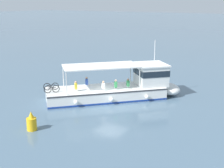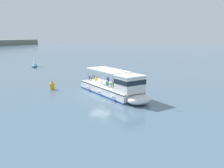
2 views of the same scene
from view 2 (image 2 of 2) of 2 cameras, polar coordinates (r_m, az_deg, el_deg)
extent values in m
plane|color=slate|center=(30.12, -3.00, -2.76)|extent=(400.00, 400.00, 0.00)
cube|color=white|center=(30.81, -0.61, -1.36)|extent=(9.78, 10.02, 1.10)
ellipsoid|color=white|center=(25.96, 6.81, -3.91)|extent=(3.65, 3.62, 1.01)
cube|color=navy|center=(30.92, -0.61, -2.17)|extent=(9.81, 10.05, 0.16)
cube|color=#2D2D33|center=(30.71, -0.61, -0.51)|extent=(9.82, 10.06, 0.10)
cube|color=white|center=(26.98, 4.43, 0.00)|extent=(3.76, 3.76, 1.90)
cube|color=#19232D|center=(26.91, 4.44, 0.69)|extent=(3.84, 3.83, 0.56)
cube|color=white|center=(26.79, 4.46, 2.12)|extent=(3.99, 3.99, 0.12)
cube|color=white|center=(30.71, -1.08, 3.53)|extent=(6.76, 6.88, 0.10)
cylinder|color=silver|center=(29.03, 4.63, 0.92)|extent=(0.08, 0.08, 2.00)
cylinder|color=silver|center=(27.47, 0.14, 0.35)|extent=(0.08, 0.08, 2.00)
cylinder|color=silver|center=(34.31, -2.04, 2.60)|extent=(0.08, 0.08, 2.00)
cylinder|color=silver|center=(33.00, -6.08, 2.18)|extent=(0.08, 0.08, 2.00)
cylinder|color=silver|center=(26.39, 4.90, 4.51)|extent=(0.06, 0.06, 2.20)
sphere|color=white|center=(27.11, 0.10, -3.28)|extent=(0.36, 0.36, 0.36)
sphere|color=white|center=(29.84, -3.39, -1.92)|extent=(0.36, 0.36, 0.36)
sphere|color=white|center=(32.50, -6.11, -0.84)|extent=(0.36, 0.36, 0.36)
torus|color=black|center=(34.69, -4.04, 1.55)|extent=(0.50, 0.52, 0.66)
torus|color=black|center=(35.30, -4.60, 1.72)|extent=(0.50, 0.52, 0.66)
cylinder|color=#232328|center=(34.98, -4.33, 1.83)|extent=(0.53, 0.55, 0.06)
torus|color=black|center=(34.27, -5.36, 1.41)|extent=(0.50, 0.52, 0.66)
torus|color=black|center=(34.88, -5.90, 1.58)|extent=(0.50, 0.52, 0.66)
cylinder|color=#232328|center=(34.56, -5.63, 1.69)|extent=(0.53, 0.55, 0.06)
cube|color=yellow|center=(32.71, -4.03, 1.18)|extent=(0.38, 0.38, 0.52)
sphere|color=tan|center=(32.65, -4.04, 1.82)|extent=(0.20, 0.20, 0.20)
cube|color=#2D4CA5|center=(32.36, -1.03, 1.09)|extent=(0.38, 0.38, 0.52)
sphere|color=#9E7051|center=(32.29, -1.03, 1.73)|extent=(0.20, 0.20, 0.20)
cube|color=white|center=(30.47, -2.63, 0.42)|extent=(0.38, 0.38, 0.52)
sphere|color=tan|center=(30.40, -2.64, 1.11)|extent=(0.20, 0.20, 0.20)
cube|color=#338C4C|center=(29.56, -1.23, 0.08)|extent=(0.38, 0.38, 0.52)
sphere|color=beige|center=(29.48, -1.23, 0.79)|extent=(0.20, 0.20, 0.20)
cube|color=#338C4C|center=(28.63, 0.19, -0.29)|extent=(0.38, 0.38, 0.52)
sphere|color=#9E7051|center=(28.56, 0.19, 0.44)|extent=(0.20, 0.20, 0.20)
ellipsoid|color=teal|center=(62.79, -18.73, 4.42)|extent=(4.77, 3.82, 0.60)
cylinder|color=silver|center=(62.25, -18.88, 6.85)|extent=(0.08, 0.08, 4.80)
pyramid|color=white|center=(63.12, -18.91, 6.62)|extent=(1.45, 0.99, 4.08)
cylinder|color=gold|center=(34.38, -14.63, -0.55)|extent=(0.70, 0.70, 0.90)
cone|color=gold|center=(34.24, -14.69, 0.59)|extent=(0.42, 0.42, 0.50)
camera|label=1|loc=(33.12, -52.37, 9.61)|focal=49.36mm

